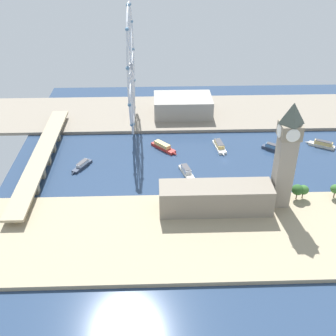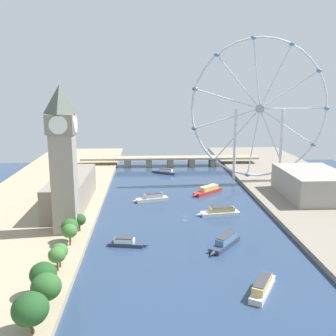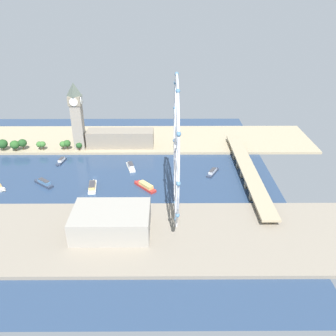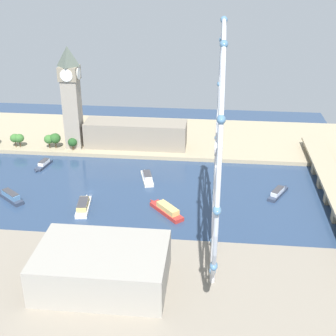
% 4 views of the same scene
% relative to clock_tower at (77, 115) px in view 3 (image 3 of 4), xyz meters
% --- Properties ---
extents(ground_plane, '(370.80, 370.80, 0.00)m').
position_rel_clock_tower_xyz_m(ground_plane, '(68.45, 29.22, -44.47)').
color(ground_plane, navy).
extents(riverbank_left, '(90.00, 520.00, 3.00)m').
position_rel_clock_tower_xyz_m(riverbank_left, '(-31.95, 29.22, -42.97)').
color(riverbank_left, tan).
rests_on(riverbank_left, ground_plane).
extents(riverbank_right, '(90.00, 520.00, 3.00)m').
position_rel_clock_tower_xyz_m(riverbank_right, '(168.85, 29.22, -42.97)').
color(riverbank_right, gray).
rests_on(riverbank_right, ground_plane).
extents(clock_tower, '(15.22, 15.22, 79.62)m').
position_rel_clock_tower_xyz_m(clock_tower, '(0.00, 0.00, 0.00)').
color(clock_tower, gray).
rests_on(clock_tower, riverbank_left).
extents(parliament_block, '(22.00, 80.22, 20.27)m').
position_rel_clock_tower_xyz_m(parliament_block, '(-6.29, 48.11, -31.34)').
color(parliament_block, gray).
rests_on(parliament_block, riverbank_left).
extents(tree_row_embankment, '(13.72, 100.18, 13.94)m').
position_rel_clock_tower_xyz_m(tree_row_embankment, '(6.15, -59.46, -33.31)').
color(tree_row_embankment, '#513823').
rests_on(tree_row_embankment, riverbank_left).
extents(ferris_wheel, '(116.05, 3.20, 117.92)m').
position_rel_clock_tower_xyz_m(ferris_wheel, '(137.89, 111.68, 18.18)').
color(ferris_wheel, silver).
rests_on(ferris_wheel, riverbank_right).
extents(riverside_hall, '(40.64, 60.43, 18.84)m').
position_rel_clock_tower_xyz_m(riverside_hall, '(164.02, 60.52, -32.06)').
color(riverside_hall, gray).
rests_on(riverside_hall, riverbank_right).
extents(river_bridge, '(182.80, 15.87, 9.69)m').
position_rel_clock_tower_xyz_m(river_bridge, '(68.45, 188.47, -37.54)').
color(river_bridge, tan).
rests_on(river_bridge, ground_plane).
extents(tour_boat_0, '(25.16, 15.98, 5.12)m').
position_rel_clock_tower_xyz_m(tour_boat_0, '(61.13, 153.36, -42.44)').
color(tour_boat_0, '#2D384C').
rests_on(tour_boat_0, ground_plane).
extents(tour_boat_2, '(29.59, 10.37, 5.69)m').
position_rel_clock_tower_xyz_m(tour_boat_2, '(91.43, 31.04, -42.13)').
color(tour_boat_2, white).
rests_on(tour_boat_2, ground_plane).
extents(tour_boat_3, '(27.00, 24.48, 5.79)m').
position_rel_clock_tower_xyz_m(tour_boat_3, '(91.40, 82.89, -42.10)').
color(tour_boat_3, '#B22D28').
rests_on(tour_boat_3, ground_plane).
extents(tour_boat_5, '(20.72, 24.73, 6.06)m').
position_rel_clock_tower_xyz_m(tour_boat_5, '(84.58, -19.15, -41.99)').
color(tour_boat_5, '#2D384C').
rests_on(tour_boat_5, ground_plane).
extents(tour_boat_6, '(21.77, 8.20, 4.63)m').
position_rel_clock_tower_xyz_m(tour_boat_6, '(33.33, -15.15, -42.65)').
color(tour_boat_6, '#2D384C').
rests_on(tour_boat_6, ground_plane).
extents(tour_boat_7, '(27.24, 12.32, 5.95)m').
position_rel_clock_tower_xyz_m(tour_boat_7, '(47.85, 64.72, -42.12)').
color(tour_boat_7, beige).
rests_on(tour_boat_7, ground_plane).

